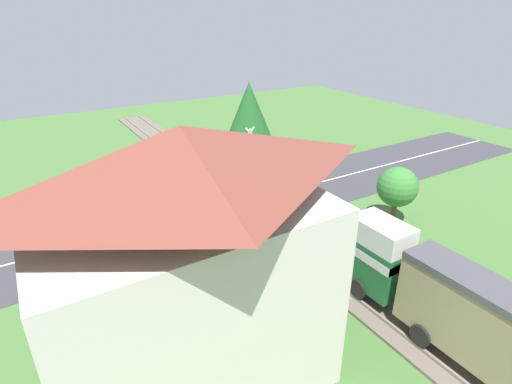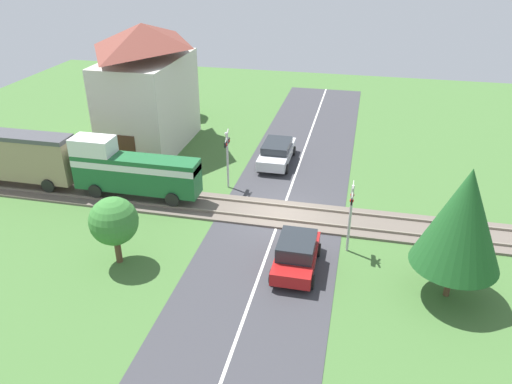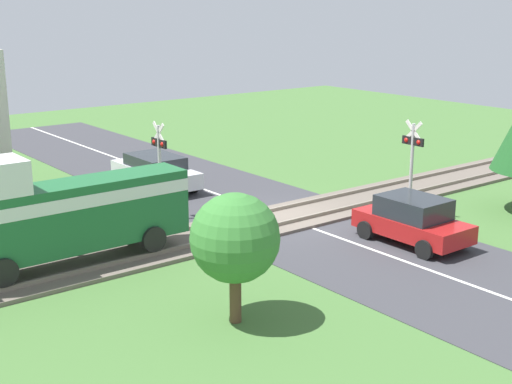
# 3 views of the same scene
# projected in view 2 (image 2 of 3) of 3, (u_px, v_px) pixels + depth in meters

# --- Properties ---
(ground_plane) EXTENTS (60.00, 60.00, 0.00)m
(ground_plane) POSITION_uv_depth(u_px,v_px,m) (281.00, 215.00, 25.78)
(ground_plane) COLOR #426B33
(road_surface) EXTENTS (48.00, 6.40, 0.02)m
(road_surface) POSITION_uv_depth(u_px,v_px,m) (281.00, 215.00, 25.78)
(road_surface) COLOR #38383D
(road_surface) RESTS_ON ground_plane
(track_bed) EXTENTS (2.80, 48.00, 0.24)m
(track_bed) POSITION_uv_depth(u_px,v_px,m) (281.00, 214.00, 25.75)
(track_bed) COLOR #665B51
(track_bed) RESTS_ON ground_plane
(train) EXTENTS (1.58, 13.98, 3.18)m
(train) POSITION_uv_depth(u_px,v_px,m) (72.00, 162.00, 27.18)
(train) COLOR #1E6033
(train) RESTS_ON track_bed
(car_near_crossing) EXTENTS (3.65, 1.85, 1.51)m
(car_near_crossing) POSITION_uv_depth(u_px,v_px,m) (296.00, 253.00, 21.33)
(car_near_crossing) COLOR #A81919
(car_near_crossing) RESTS_ON ground_plane
(car_far_side) EXTENTS (4.44, 1.92, 1.39)m
(car_far_side) POSITION_uv_depth(u_px,v_px,m) (277.00, 152.00, 31.35)
(car_far_side) COLOR silver
(car_far_side) RESTS_ON ground_plane
(crossing_signal_west_approach) EXTENTS (0.90, 0.18, 3.46)m
(crossing_signal_west_approach) POSITION_uv_depth(u_px,v_px,m) (351.00, 209.00, 21.91)
(crossing_signal_west_approach) COLOR #B7B7B7
(crossing_signal_west_approach) RESTS_ON ground_plane
(crossing_signal_east_approach) EXTENTS (0.90, 0.18, 3.46)m
(crossing_signal_east_approach) POSITION_uv_depth(u_px,v_px,m) (227.00, 152.00, 27.63)
(crossing_signal_east_approach) COLOR #B7B7B7
(crossing_signal_east_approach) RESTS_ON ground_plane
(station_building) EXTENTS (8.01, 4.78, 8.08)m
(station_building) POSITION_uv_depth(u_px,v_px,m) (148.00, 89.00, 32.46)
(station_building) COLOR beige
(station_building) RESTS_ON ground_plane
(pedestrian_by_station) EXTENTS (0.40, 0.40, 1.61)m
(pedestrian_by_station) POSITION_uv_depth(u_px,v_px,m) (134.00, 167.00, 29.31)
(pedestrian_by_station) COLOR #B2282D
(pedestrian_by_station) RESTS_ON ground_plane
(tree_by_station) EXTENTS (2.87, 2.87, 5.52)m
(tree_by_station) POSITION_uv_depth(u_px,v_px,m) (178.00, 69.00, 37.96)
(tree_by_station) COLOR brown
(tree_by_station) RESTS_ON ground_plane
(tree_roadside_hedge) EXTENTS (2.10, 2.10, 3.13)m
(tree_roadside_hedge) POSITION_uv_depth(u_px,v_px,m) (114.00, 221.00, 21.20)
(tree_roadside_hedge) COLOR brown
(tree_roadside_hedge) RESTS_ON ground_plane
(tree_beyond_track) EXTENTS (3.38, 3.38, 5.61)m
(tree_beyond_track) POSITION_uv_depth(u_px,v_px,m) (463.00, 218.00, 18.45)
(tree_beyond_track) COLOR brown
(tree_beyond_track) RESTS_ON ground_plane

